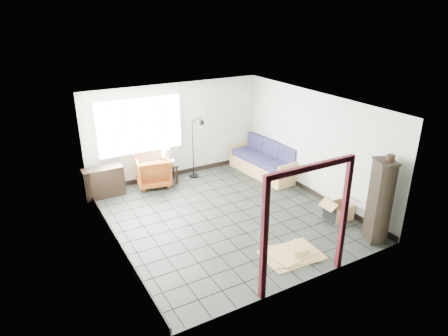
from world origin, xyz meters
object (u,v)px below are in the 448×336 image
armchair (153,170)px  tall_shelf (380,201)px  futon_sofa (266,162)px  side_table (168,167)px

armchair → tall_shelf: tall_shelf is taller
futon_sofa → tall_shelf: (-0.07, -3.98, 0.55)m
futon_sofa → side_table: 2.77m
armchair → tall_shelf: (2.99, -4.80, 0.46)m
futon_sofa → tall_shelf: size_ratio=1.27×
futon_sofa → armchair: (-3.06, 0.82, 0.09)m
armchair → futon_sofa: bearing=175.2°
futon_sofa → tall_shelf: bearing=-96.5°
futon_sofa → side_table: size_ratio=4.09×
tall_shelf → side_table: bearing=142.8°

